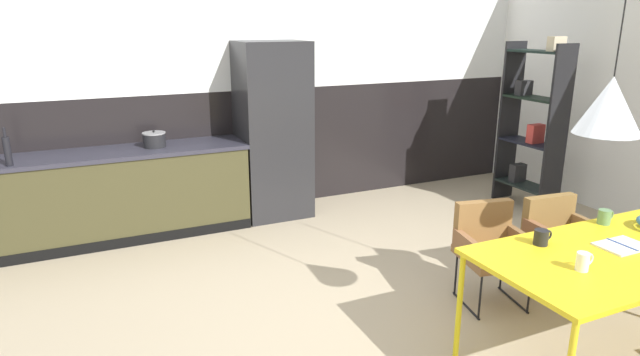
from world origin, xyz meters
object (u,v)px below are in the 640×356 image
Objects in this scene: armchair_far_side at (559,231)px; mug_white_ceramic at (541,237)px; open_book at (622,246)px; refrigerator_column at (273,131)px; dining_table at (627,255)px; bottle_oil_tall at (7,150)px; open_shelf_unit at (532,123)px; mug_short_terracotta at (583,261)px; armchair_by_stool at (490,241)px; cooking_pot at (154,140)px; mug_glass_clear at (605,217)px; pendant_lamp_over_table_near at (610,105)px.

armchair_far_side is 5.63× the size of mug_white_ceramic.
refrigerator_column is at bearing 106.91° from open_book.
armchair_far_side is at bearing 65.05° from dining_table.
bottle_oil_tall is 0.17× the size of open_shelf_unit.
open_shelf_unit is (2.21, 2.59, 0.17)m from mug_short_terracotta.
armchair_by_stool is 5.76× the size of mug_white_ceramic.
refrigerator_column is 1.24m from cooking_pot.
cooking_pot is 0.12× the size of open_shelf_unit.
armchair_by_stool reaches higher than armchair_far_side.
mug_glass_clear reaches higher than open_book.
mug_glass_clear reaches higher than dining_table.
mug_short_terracotta is at bearing -148.62° from mug_glass_clear.
dining_table is at bearing 2.62° from pendant_lamp_over_table_near.
mug_white_ceramic is at bearing -43.75° from bottle_oil_tall.
armchair_far_side is 3.34× the size of cooking_pot.
pendant_lamp_over_table_near reaches higher than mug_glass_clear.
dining_table is 4.81m from bottle_oil_tall.
mug_glass_clear is 4.01m from cooking_pot.
mug_short_terracotta is at bearing 52.39° from armchair_far_side.
bottle_oil_tall is at bearing 132.29° from mug_short_terracotta.
armchair_by_stool is at bearing 103.69° from open_book.
mug_short_terracotta is at bearing -63.40° from cooking_pot.
refrigerator_column is at bearing -0.64° from cooking_pot.
dining_table is at bearing -73.22° from refrigerator_column.
mug_white_ceramic is 0.07× the size of open_shelf_unit.
cooking_pot is at bearing -38.29° from armchair_far_side.
pendant_lamp_over_table_near is at bearing 54.23° from armchair_far_side.
armchair_far_side is 5.75× the size of mug_glass_clear.
refrigerator_column is 2.51m from bottle_oil_tall.
armchair_by_stool is 3.41× the size of cooking_pot.
cooking_pot reaches higher than mug_white_ceramic.
mug_glass_clear is (0.67, 0.09, 0.00)m from mug_white_ceramic.
armchair_by_stool is at bearing 103.32° from dining_table.
armchair_by_stool is 0.76m from mug_white_ceramic.
mug_white_ceramic is at bearing -59.90° from cooking_pot.
open_shelf_unit reaches higher than refrigerator_column.
refrigerator_column is 3.36m from mug_glass_clear.
mug_glass_clear is (0.74, 0.45, -0.00)m from mug_short_terracotta.
dining_table is 2.54× the size of armchair_far_side.
dining_table is 16.17× the size of mug_short_terracotta.
armchair_far_side is 0.39× the size of open_shelf_unit.
bottle_oil_tall is at bearing -175.15° from refrigerator_column.
refrigerator_column is 2.92m from open_shelf_unit.
armchair_by_stool is at bearing 72.30° from mug_white_ceramic.
dining_table is at bearing -123.22° from mug_glass_clear.
cooking_pot is at bearing -103.70° from open_shelf_unit.
refrigerator_column is 3.25m from mug_white_ceramic.
mug_short_terracotta is 0.10× the size of pendant_lamp_over_table_near.
dining_table is at bearing 71.14° from armchair_far_side.
cooking_pot is at bearing -39.18° from armchair_by_stool.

